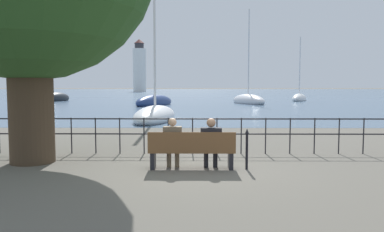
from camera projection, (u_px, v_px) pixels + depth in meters
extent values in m
plane|color=#605B51|center=(192.00, 168.00, 8.94)|extent=(1000.00, 1000.00, 0.00)
cube|color=#47607A|center=(196.00, 91.00, 167.27)|extent=(600.00, 300.00, 0.01)
cylinder|color=#423323|center=(31.00, 103.00, 9.56)|extent=(1.11, 1.11, 3.10)
cube|color=brown|center=(192.00, 151.00, 8.91)|extent=(2.05, 0.45, 0.05)
cube|color=brown|center=(192.00, 142.00, 8.68)|extent=(2.05, 0.04, 0.45)
cube|color=black|center=(153.00, 160.00, 8.94)|extent=(0.10, 0.41, 0.40)
cube|color=black|center=(231.00, 160.00, 8.92)|extent=(0.10, 0.41, 0.40)
cylinder|color=brown|center=(169.00, 158.00, 9.08)|extent=(0.11, 0.11, 0.45)
cylinder|color=brown|center=(177.00, 158.00, 9.08)|extent=(0.11, 0.11, 0.45)
cube|color=brown|center=(173.00, 147.00, 8.97)|extent=(0.37, 0.26, 0.14)
cube|color=brown|center=(173.00, 138.00, 8.87)|extent=(0.44, 0.24, 0.56)
sphere|color=tan|center=(172.00, 122.00, 8.84)|extent=(0.20, 0.20, 0.20)
cylinder|color=black|center=(206.00, 158.00, 9.08)|extent=(0.11, 0.11, 0.45)
cylinder|color=black|center=(215.00, 158.00, 9.07)|extent=(0.11, 0.11, 0.45)
cube|color=black|center=(211.00, 147.00, 8.97)|extent=(0.42, 0.26, 0.14)
cube|color=black|center=(211.00, 139.00, 8.86)|extent=(0.50, 0.24, 0.53)
sphere|color=#A87A5B|center=(211.00, 123.00, 8.83)|extent=(0.22, 0.22, 0.22)
cylinder|color=black|center=(23.00, 136.00, 10.96)|extent=(0.04, 0.04, 1.05)
cylinder|color=black|center=(47.00, 136.00, 10.95)|extent=(0.04, 0.04, 1.05)
cylinder|color=black|center=(71.00, 136.00, 10.94)|extent=(0.04, 0.04, 1.05)
cylinder|color=black|center=(96.00, 136.00, 10.93)|extent=(0.04, 0.04, 1.05)
cylinder|color=black|center=(120.00, 136.00, 10.93)|extent=(0.04, 0.04, 1.05)
cylinder|color=black|center=(144.00, 136.00, 10.92)|extent=(0.04, 0.04, 1.05)
cylinder|color=black|center=(168.00, 136.00, 10.91)|extent=(0.04, 0.04, 1.05)
cylinder|color=black|center=(193.00, 136.00, 10.90)|extent=(0.04, 0.04, 1.05)
cylinder|color=black|center=(217.00, 136.00, 10.90)|extent=(0.04, 0.04, 1.05)
cylinder|color=black|center=(241.00, 136.00, 10.89)|extent=(0.04, 0.04, 1.05)
cylinder|color=black|center=(266.00, 136.00, 10.88)|extent=(0.04, 0.04, 1.05)
cylinder|color=black|center=(290.00, 136.00, 10.87)|extent=(0.04, 0.04, 1.05)
cylinder|color=black|center=(314.00, 136.00, 10.87)|extent=(0.04, 0.04, 1.05)
cylinder|color=black|center=(339.00, 136.00, 10.86)|extent=(0.04, 0.04, 1.05)
cylinder|color=black|center=(363.00, 136.00, 10.85)|extent=(0.04, 0.04, 1.05)
cylinder|color=black|center=(193.00, 119.00, 10.87)|extent=(15.62, 0.04, 0.04)
cylinder|color=black|center=(193.00, 134.00, 10.90)|extent=(15.62, 0.04, 0.04)
cylinder|color=black|center=(247.00, 151.00, 8.81)|extent=(0.06, 0.06, 0.86)
cone|color=black|center=(247.00, 131.00, 8.78)|extent=(0.09, 0.09, 0.12)
ellipsoid|color=navy|center=(155.00, 102.00, 39.28)|extent=(4.41, 7.28, 1.58)
cylinder|color=silver|center=(154.00, 49.00, 38.84)|extent=(0.14, 0.14, 10.14)
ellipsoid|color=black|center=(53.00, 98.00, 50.87)|extent=(3.91, 7.06, 1.78)
cylinder|color=silver|center=(53.00, 68.00, 50.55)|extent=(0.14, 0.14, 7.12)
ellipsoid|color=silver|center=(248.00, 101.00, 43.07)|extent=(4.13, 7.72, 1.58)
cylinder|color=silver|center=(249.00, 53.00, 42.64)|extent=(0.14, 0.14, 9.94)
ellipsoid|color=white|center=(155.00, 116.00, 21.56)|extent=(2.64, 6.56, 1.25)
cylinder|color=silver|center=(155.00, 39.00, 21.22)|extent=(0.14, 0.14, 8.02)
ellipsoid|color=white|center=(299.00, 99.00, 52.04)|extent=(4.07, 6.62, 1.43)
cylinder|color=silver|center=(300.00, 66.00, 51.69)|extent=(0.14, 0.14, 8.11)
cylinder|color=white|center=(140.00, 70.00, 142.73)|extent=(4.92, 4.92, 16.40)
cylinder|color=#2D2D33|center=(139.00, 46.00, 142.01)|extent=(3.44, 3.44, 2.00)
cone|color=#4C1E19|center=(139.00, 41.00, 141.87)|extent=(3.94, 3.94, 1.60)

